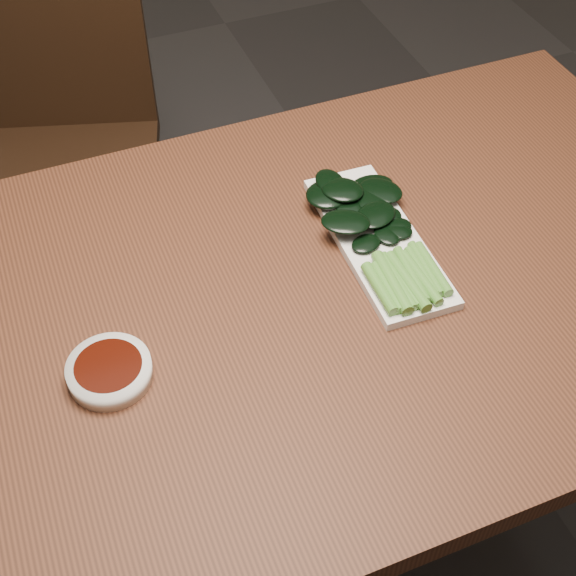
% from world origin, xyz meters
% --- Properties ---
extents(ground, '(6.00, 6.00, 0.00)m').
position_xyz_m(ground, '(0.00, 0.00, 0.00)').
color(ground, '#2A2727').
rests_on(ground, ground).
extents(table, '(1.40, 0.80, 0.75)m').
position_xyz_m(table, '(0.00, 0.00, 0.68)').
color(table, '#492515').
rests_on(table, ground).
extents(chair_far, '(0.48, 0.48, 0.89)m').
position_xyz_m(chair_far, '(-0.18, 0.84, 0.49)').
color(chair_far, black).
rests_on(chair_far, ground).
extents(sauce_bowl, '(0.11, 0.11, 0.03)m').
position_xyz_m(sauce_bowl, '(-0.25, -0.05, 0.76)').
color(sauce_bowl, white).
rests_on(sauce_bowl, table).
extents(serving_plate, '(0.13, 0.32, 0.01)m').
position_xyz_m(serving_plate, '(0.17, 0.04, 0.76)').
color(serving_plate, white).
rests_on(serving_plate, table).
extents(gai_lan, '(0.17, 0.31, 0.03)m').
position_xyz_m(gai_lan, '(0.16, 0.05, 0.77)').
color(gai_lan, '#539132').
rests_on(gai_lan, serving_plate).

